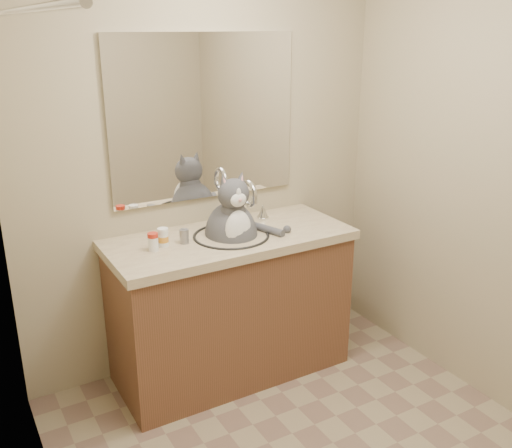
{
  "coord_description": "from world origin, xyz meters",
  "views": [
    {
      "loc": [
        -1.33,
        -1.63,
        1.93
      ],
      "look_at": [
        -0.01,
        0.65,
        1.01
      ],
      "focal_mm": 40.0,
      "sensor_mm": 36.0,
      "label": 1
    }
  ],
  "objects_px": {
    "cat": "(232,231)",
    "pill_bottle_redcap": "(153,242)",
    "grey_canister": "(184,236)",
    "pill_bottle_orange": "(163,238)"
  },
  "relations": [
    {
      "from": "cat",
      "to": "pill_bottle_redcap",
      "type": "distance_m",
      "value": 0.45
    },
    {
      "from": "cat",
      "to": "pill_bottle_redcap",
      "type": "relative_size",
      "value": 6.04
    },
    {
      "from": "cat",
      "to": "grey_canister",
      "type": "xyz_separation_m",
      "value": [
        -0.28,
        0.02,
        0.02
      ]
    },
    {
      "from": "cat",
      "to": "pill_bottle_orange",
      "type": "distance_m",
      "value": 0.39
    },
    {
      "from": "cat",
      "to": "pill_bottle_redcap",
      "type": "bearing_deg",
      "value": -173.26
    },
    {
      "from": "cat",
      "to": "grey_canister",
      "type": "height_order",
      "value": "cat"
    },
    {
      "from": "pill_bottle_orange",
      "to": "grey_canister",
      "type": "distance_m",
      "value": 0.11
    },
    {
      "from": "pill_bottle_orange",
      "to": "grey_canister",
      "type": "bearing_deg",
      "value": -8.39
    },
    {
      "from": "pill_bottle_redcap",
      "to": "grey_canister",
      "type": "xyz_separation_m",
      "value": [
        0.18,
        0.02,
        -0.01
      ]
    },
    {
      "from": "cat",
      "to": "pill_bottle_redcap",
      "type": "height_order",
      "value": "cat"
    }
  ]
}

